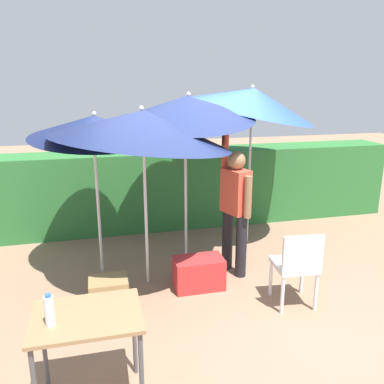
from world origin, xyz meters
The scene contains 12 objects.
ground_plane centered at (0.00, 0.00, 0.00)m, with size 24.00×24.00×0.00m, color #937056.
hedge_row centered at (0.00, 2.16, 0.65)m, with size 8.00×0.70×1.30m, color #2D7033.
umbrella_rainbow centered at (0.01, 0.61, 2.10)m, with size 1.74×1.75×2.40m.
umbrella_orange centered at (-0.60, 0.22, 1.93)m, with size 2.12×2.09×2.25m.
umbrella_yellow centered at (1.10, 1.17, 2.16)m, with size 1.94×1.90×2.58m.
umbrella_navy centered at (-1.13, 0.64, 1.89)m, with size 1.57×1.57×2.13m.
person_vendor centered at (0.54, 0.20, 0.93)m, with size 0.33×0.55×1.88m.
chair_plastic centered at (0.92, -0.75, 0.51)m, with size 0.48×0.48×0.89m.
cooler_box centered at (-0.01, -0.09, 0.19)m, with size 0.59×0.35×0.38m, color red.
crate_cardboard centered at (-1.09, -0.24, 0.16)m, with size 0.43×0.34×0.32m, color #9E7A4C.
folding_table centered at (-1.27, -1.65, 0.69)m, with size 0.80×0.60×0.79m.
bottle_water centered at (-1.51, -1.73, 0.90)m, with size 0.07×0.07×0.24m.
Camera 1 is at (-1.13, -4.34, 2.45)m, focal length 37.44 mm.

